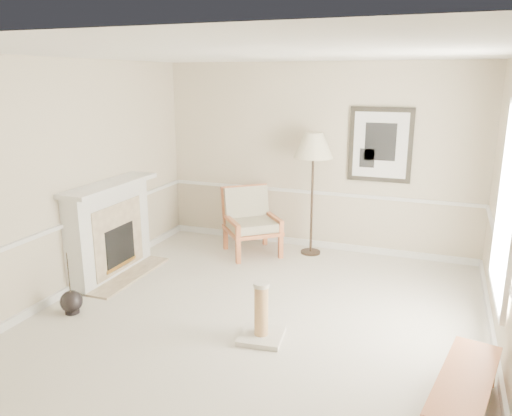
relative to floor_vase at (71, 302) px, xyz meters
The scene contains 8 objects.
ground 2.15m from the floor_vase, 15.37° to the left, with size 5.50×5.50×0.00m, color silver.
room 2.88m from the floor_vase, 16.31° to the left, with size 5.04×5.54×2.92m.
fireplace 1.30m from the floor_vase, 103.09° to the left, with size 0.64×1.64×1.31m.
floor_vase is the anchor object (origin of this frame).
armchair 2.99m from the floor_vase, 66.77° to the left, with size 1.11×1.12×1.02m.
floor_lamp 3.93m from the floor_vase, 54.84° to the left, with size 0.67×0.67×1.88m.
bench 4.24m from the floor_vase, ahead, with size 0.63×1.35×0.37m.
scratching_post 2.28m from the floor_vase, ahead, with size 0.50×0.50×0.64m.
Camera 1 is at (1.81, -4.80, 2.68)m, focal length 35.00 mm.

